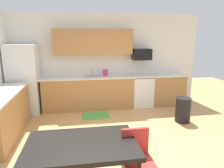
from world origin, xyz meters
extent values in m
plane|color=tan|center=(0.00, 0.00, 0.00)|extent=(12.00, 12.00, 0.00)
cube|color=white|center=(0.00, 2.65, 1.35)|extent=(5.80, 0.10, 2.70)
cube|color=#AD7A42|center=(-0.47, 2.30, 0.45)|extent=(2.55, 0.60, 0.90)
cube|color=#AD7A42|center=(1.90, 2.30, 0.45)|extent=(1.00, 0.60, 0.90)
cube|color=#AD7A42|center=(-2.30, 0.80, 0.45)|extent=(0.60, 2.00, 0.90)
cube|color=silver|center=(0.00, 2.30, 0.92)|extent=(4.80, 0.64, 0.04)
cube|color=silver|center=(-2.30, 0.80, 0.92)|extent=(0.64, 2.00, 0.04)
cube|color=#AD7A42|center=(-0.30, 2.43, 1.90)|extent=(2.20, 0.34, 0.70)
cube|color=white|center=(-2.18, 2.22, 0.93)|extent=(0.76, 0.70, 1.85)
cube|color=white|center=(1.10, 2.30, 0.44)|extent=(0.60, 0.60, 0.88)
cube|color=black|center=(1.10, 2.30, 0.90)|extent=(0.60, 0.60, 0.03)
cube|color=black|center=(1.10, 2.40, 1.54)|extent=(0.54, 0.36, 0.32)
cube|color=#A5A8AD|center=(-0.34, 2.30, 0.88)|extent=(0.48, 0.40, 0.14)
cylinder|color=#B2B5BA|center=(-0.34, 2.48, 1.04)|extent=(0.02, 0.02, 0.24)
cube|color=black|center=(-0.73, -1.11, 0.72)|extent=(1.40, 0.90, 0.06)
cylinder|color=black|center=(-1.37, -0.72, 0.34)|extent=(0.05, 0.05, 0.69)
cylinder|color=black|center=(-0.09, -0.72, 0.34)|extent=(0.05, 0.05, 0.69)
cube|color=red|center=(-0.01, -1.20, 0.45)|extent=(0.41, 0.41, 0.05)
cube|color=red|center=(-0.01, -1.02, 0.65)|extent=(0.38, 0.05, 0.40)
cylinder|color=black|center=(1.75, 0.95, 0.30)|extent=(0.36, 0.36, 0.60)
cube|color=#4CA54C|center=(-0.33, 1.65, 0.01)|extent=(0.70, 0.50, 0.01)
cylinder|color=#CC3372|center=(0.02, 2.35, 1.02)|extent=(0.14, 0.14, 0.20)
camera|label=1|loc=(-0.73, -3.52, 2.06)|focal=33.35mm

